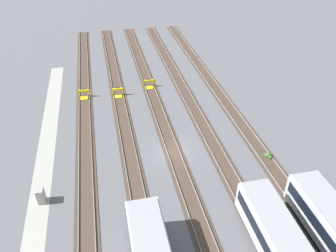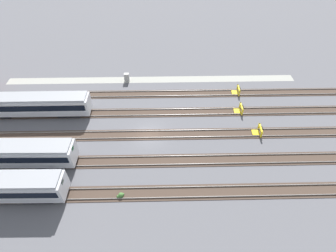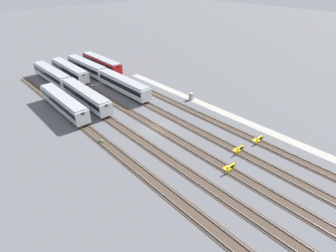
# 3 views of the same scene
# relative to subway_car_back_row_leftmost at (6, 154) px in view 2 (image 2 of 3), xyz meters

# --- Properties ---
(ground_plane) EXTENTS (400.00, 400.00, 0.00)m
(ground_plane) POSITION_rel_subway_car_back_row_leftmost_xyz_m (-18.43, -4.93, -2.04)
(ground_plane) COLOR #5B5B60
(service_walkway) EXTENTS (54.00, 2.00, 0.01)m
(service_walkway) POSITION_rel_subway_car_back_row_leftmost_xyz_m (-18.43, -19.36, -2.04)
(service_walkway) COLOR #9E9E93
(service_walkway) RESTS_ON ground
(rail_track_nearest) EXTENTS (90.00, 2.23, 0.21)m
(rail_track_nearest) POSITION_rel_subway_car_back_row_leftmost_xyz_m (-18.43, -14.88, -2.00)
(rail_track_nearest) COLOR #47382D
(rail_track_nearest) RESTS_ON ground
(rail_track_near_inner) EXTENTS (90.00, 2.23, 0.21)m
(rail_track_near_inner) POSITION_rel_subway_car_back_row_leftmost_xyz_m (-18.43, -9.91, -2.00)
(rail_track_near_inner) COLOR #47382D
(rail_track_near_inner) RESTS_ON ground
(rail_track_middle) EXTENTS (90.00, 2.24, 0.21)m
(rail_track_middle) POSITION_rel_subway_car_back_row_leftmost_xyz_m (-18.43, -4.93, -2.00)
(rail_track_middle) COLOR #47382D
(rail_track_middle) RESTS_ON ground
(rail_track_far_inner) EXTENTS (90.00, 2.23, 0.21)m
(rail_track_far_inner) POSITION_rel_subway_car_back_row_leftmost_xyz_m (-18.43, 0.04, -2.00)
(rail_track_far_inner) COLOR #47382D
(rail_track_far_inner) RESTS_ON ground
(rail_track_farthest) EXTENTS (90.00, 2.23, 0.21)m
(rail_track_farthest) POSITION_rel_subway_car_back_row_leftmost_xyz_m (-18.43, 5.02, -2.00)
(rail_track_farthest) COLOR #47382D
(rail_track_farthest) RESTS_ON ground
(subway_car_back_row_leftmost) EXTENTS (18.04, 3.13, 3.70)m
(subway_car_back_row_leftmost) POSITION_rel_subway_car_back_row_leftmost_xyz_m (0.00, 0.00, 0.00)
(subway_car_back_row_leftmost) COLOR silver
(subway_car_back_row_leftmost) RESTS_ON ground
(subway_car_back_row_centre) EXTENTS (18.01, 2.88, 3.70)m
(subway_car_back_row_centre) POSITION_rel_subway_car_back_row_leftmost_xyz_m (0.00, -9.94, 0.00)
(subway_car_back_row_centre) COLOR silver
(subway_car_back_row_centre) RESTS_ON ground
(bumper_stop_nearest_track) EXTENTS (1.38, 2.01, 1.22)m
(bumper_stop_nearest_track) POSITION_rel_subway_car_back_row_leftmost_xyz_m (-33.73, -14.90, -1.53)
(bumper_stop_nearest_track) COLOR yellow
(bumper_stop_nearest_track) RESTS_ON ground
(bumper_stop_near_inner_track) EXTENTS (1.36, 2.01, 1.22)m
(bumper_stop_near_inner_track) POSITION_rel_subway_car_back_row_leftmost_xyz_m (-33.12, -9.91, -1.53)
(bumper_stop_near_inner_track) COLOR yellow
(bumper_stop_near_inner_track) RESTS_ON ground
(bumper_stop_middle_track) EXTENTS (1.38, 2.01, 1.22)m
(bumper_stop_middle_track) POSITION_rel_subway_car_back_row_leftmost_xyz_m (-34.87, -4.95, -1.53)
(bumper_stop_middle_track) COLOR yellow
(bumper_stop_middle_track) RESTS_ON ground
(electrical_cabinet) EXTENTS (0.90, 0.73, 1.60)m
(electrical_cabinet) POSITION_rel_subway_car_back_row_leftmost_xyz_m (-13.90, -19.05, -1.24)
(electrical_cabinet) COLOR #9E9E99
(electrical_cabinet) RESTS_ON ground
(weed_clump) EXTENTS (0.92, 0.70, 0.64)m
(weed_clump) POSITION_rel_subway_car_back_row_leftmost_xyz_m (-15.31, 5.39, -1.80)
(weed_clump) COLOR #427033
(weed_clump) RESTS_ON ground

